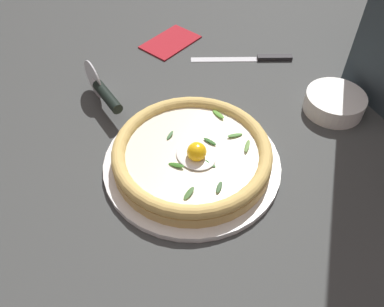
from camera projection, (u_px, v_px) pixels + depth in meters
The scene contains 7 objects.
ground_plane at pixel (183, 171), 0.72m from camera, with size 2.40×2.40×0.03m, color #383B39.
pizza_plate at pixel (192, 163), 0.71m from camera, with size 0.32×0.32×0.01m, color white.
pizza at pixel (192, 154), 0.69m from camera, with size 0.28×0.28×0.06m.
side_bowl at pixel (334, 103), 0.80m from camera, with size 0.12×0.12×0.04m, color white.
pizza_cutter at pixel (103, 91), 0.79m from camera, with size 0.16×0.03×0.08m.
table_knife at pixel (257, 58), 0.94m from camera, with size 0.16×0.20×0.01m.
folded_napkin at pixel (170, 41), 0.99m from camera, with size 0.14×0.09×0.01m, color #A41D26.
Camera 1 is at (-0.38, 0.27, 0.54)m, focal length 36.74 mm.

